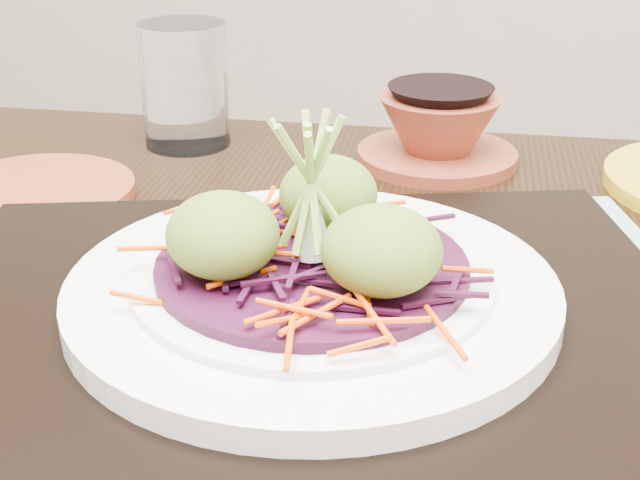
% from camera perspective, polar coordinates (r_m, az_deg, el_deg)
% --- Properties ---
extents(dining_table, '(1.18, 0.82, 0.71)m').
position_cam_1_polar(dining_table, '(0.57, -0.45, -13.56)').
color(dining_table, black).
rests_on(dining_table, ground).
extents(placemat, '(0.56, 0.49, 0.00)m').
position_cam_1_polar(placemat, '(0.50, -0.50, -6.08)').
color(placemat, '#88B0A6').
rests_on(placemat, dining_table).
extents(serving_tray, '(0.49, 0.42, 0.02)m').
position_cam_1_polar(serving_tray, '(0.50, -0.50, -4.96)').
color(serving_tray, black).
rests_on(serving_tray, placemat).
extents(white_plate, '(0.27, 0.27, 0.02)m').
position_cam_1_polar(white_plate, '(0.49, -0.51, -3.10)').
color(white_plate, white).
rests_on(white_plate, serving_tray).
extents(cabbage_bed, '(0.17, 0.17, 0.01)m').
position_cam_1_polar(cabbage_bed, '(0.48, -0.52, -1.67)').
color(cabbage_bed, '#370B21').
rests_on(cabbage_bed, white_plate).
extents(carrot_julienne, '(0.21, 0.21, 0.01)m').
position_cam_1_polar(carrot_julienne, '(0.48, -0.52, -0.78)').
color(carrot_julienne, '#E14203').
rests_on(carrot_julienne, cabbage_bed).
extents(guacamole_scoops, '(0.15, 0.13, 0.05)m').
position_cam_1_polar(guacamole_scoops, '(0.47, -0.55, 0.90)').
color(guacamole_scoops, olive).
rests_on(guacamole_scoops, cabbage_bed).
extents(scallion_garnish, '(0.06, 0.06, 0.09)m').
position_cam_1_polar(scallion_garnish, '(0.47, -0.54, 3.26)').
color(scallion_garnish, '#92BD4B').
rests_on(scallion_garnish, cabbage_bed).
extents(terracotta_side_plate, '(0.21, 0.21, 0.01)m').
position_cam_1_polar(terracotta_side_plate, '(0.72, -17.80, 2.90)').
color(terracotta_side_plate, maroon).
rests_on(terracotta_side_plate, dining_table).
extents(water_glass, '(0.08, 0.08, 0.11)m').
position_cam_1_polar(water_glass, '(0.81, -8.65, 9.77)').
color(water_glass, white).
rests_on(water_glass, dining_table).
extents(terracotta_bowl_set, '(0.14, 0.14, 0.06)m').
position_cam_1_polar(terracotta_bowl_set, '(0.77, 7.57, 6.82)').
color(terracotta_bowl_set, maroon).
rests_on(terracotta_bowl_set, dining_table).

